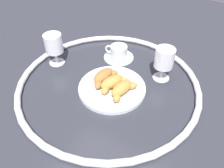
# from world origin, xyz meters

# --- Properties ---
(ground_plane) EXTENTS (2.20, 2.20, 0.00)m
(ground_plane) POSITION_xyz_m (0.00, 0.00, 0.00)
(ground_plane) COLOR #2D3038
(table_chrome_rim) EXTENTS (0.72, 0.72, 0.02)m
(table_chrome_rim) POSITION_xyz_m (0.00, 0.00, 0.01)
(table_chrome_rim) COLOR silver
(table_chrome_rim) RESTS_ON ground_plane
(pastry_plate) EXTENTS (0.26, 0.26, 0.02)m
(pastry_plate) POSITION_xyz_m (0.01, 0.03, 0.01)
(pastry_plate) COLOR silver
(pastry_plate) RESTS_ON ground_plane
(croissant_large) EXTENTS (0.14, 0.07, 0.04)m
(croissant_large) POSITION_xyz_m (0.00, -0.02, 0.04)
(croissant_large) COLOR #AD6B33
(croissant_large) RESTS_ON pastry_plate
(croissant_small) EXTENTS (0.13, 0.09, 0.04)m
(croissant_small) POSITION_xyz_m (0.01, 0.03, 0.04)
(croissant_small) COLOR #CC893D
(croissant_small) RESTS_ON pastry_plate
(croissant_extra) EXTENTS (0.14, 0.08, 0.04)m
(croissant_extra) POSITION_xyz_m (0.02, 0.08, 0.04)
(croissant_extra) COLOR #CC893D
(croissant_extra) RESTS_ON pastry_plate
(coffee_cup_near) EXTENTS (0.14, 0.14, 0.06)m
(coffee_cup_near) POSITION_xyz_m (-0.18, -0.07, 0.03)
(coffee_cup_near) COLOR silver
(coffee_cup_near) RESTS_ON ground_plane
(juice_glass_left) EXTENTS (0.08, 0.08, 0.14)m
(juice_glass_left) POSITION_xyz_m (-0.16, 0.15, 0.09)
(juice_glass_left) COLOR white
(juice_glass_left) RESTS_ON ground_plane
(juice_glass_right) EXTENTS (0.08, 0.08, 0.14)m
(juice_glass_right) POSITION_xyz_m (-0.00, -0.28, 0.10)
(juice_glass_right) COLOR white
(juice_glass_right) RESTS_ON ground_plane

